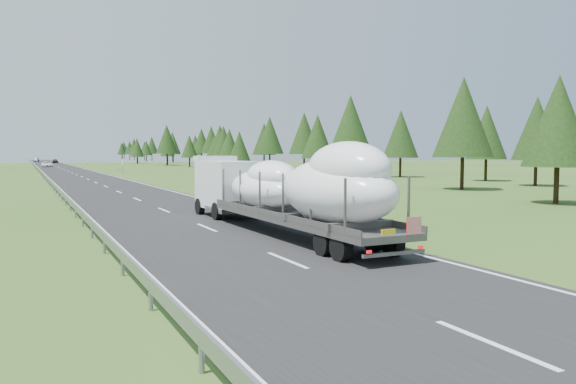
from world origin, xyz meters
name	(u,v)px	position (x,y,z in m)	size (l,w,h in m)	color
ground	(287,261)	(0.00, 0.00, 0.00)	(400.00, 400.00, 0.00)	#304C19
road_surface	(68,171)	(0.00, 100.00, 0.01)	(10.00, 400.00, 0.02)	black
guardrail	(38,169)	(-5.30, 99.94, 0.60)	(0.10, 400.00, 0.76)	slate
marker_posts	(78,163)	(6.50, 155.00, 0.54)	(0.13, 350.08, 1.00)	silver
highway_sign	(123,163)	(7.20, 80.00, 1.81)	(0.08, 0.90, 2.60)	slate
tree_line_right	(222,141)	(39.30, 123.62, 6.64)	(26.79, 351.20, 12.10)	black
boat_truck	(285,187)	(2.50, 5.56, 2.06)	(3.11, 18.26, 3.99)	silver
distant_van	(47,164)	(-2.46, 137.24, 0.69)	(2.28, 4.95, 1.38)	white
distant_car_dark	(55,161)	(2.11, 191.17, 0.75)	(1.78, 4.42, 1.50)	black
distant_car_blue	(37,160)	(-2.95, 227.06, 0.77)	(1.63, 4.68, 1.54)	#1C2D4E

